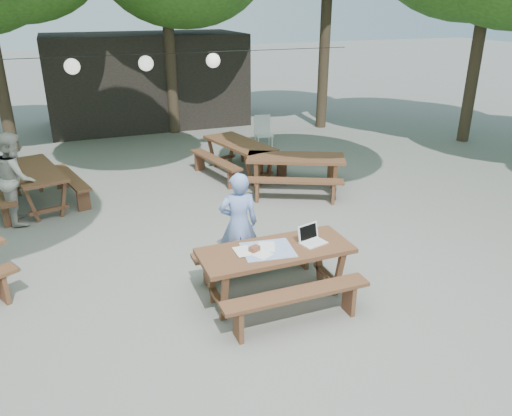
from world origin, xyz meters
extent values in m
plane|color=slate|center=(0.00, 0.00, 0.00)|extent=(80.00, 80.00, 0.00)
cube|color=black|center=(0.50, 10.50, 1.40)|extent=(6.00, 3.00, 2.80)
cube|color=brown|center=(0.19, -0.62, 0.72)|extent=(2.00, 0.80, 0.06)
cube|color=brown|center=(0.19, -1.27, 0.45)|extent=(1.90, 0.28, 0.05)
cube|color=brown|center=(0.19, 0.03, 0.45)|extent=(1.90, 0.28, 0.05)
cube|color=brown|center=(0.19, -0.62, 0.34)|extent=(1.70, 0.70, 0.69)
cube|color=brown|center=(2.23, 3.03, 0.72)|extent=(2.15, 1.59, 0.06)
cube|color=brown|center=(1.95, 2.45, 0.45)|extent=(1.83, 1.07, 0.05)
cube|color=brown|center=(2.51, 3.62, 0.45)|extent=(1.83, 1.07, 0.05)
cube|color=brown|center=(2.23, 3.03, 0.34)|extent=(1.84, 1.37, 0.69)
cube|color=brown|center=(-2.80, 4.11, 0.72)|extent=(1.25, 2.13, 0.06)
cube|color=brown|center=(-2.17, 4.26, 0.45)|extent=(0.72, 1.91, 0.05)
cube|color=brown|center=(-3.43, 3.96, 0.45)|extent=(0.72, 1.91, 0.05)
cube|color=brown|center=(-2.80, 4.11, 0.34)|extent=(1.08, 1.82, 0.69)
cube|color=brown|center=(1.52, 4.51, 0.72)|extent=(1.22, 2.13, 0.06)
cube|color=brown|center=(2.16, 4.66, 0.45)|extent=(0.69, 1.91, 0.05)
cube|color=brown|center=(0.89, 4.37, 0.45)|extent=(0.69, 1.91, 0.05)
cube|color=brown|center=(1.52, 4.51, 0.34)|extent=(1.06, 1.81, 0.69)
imported|color=#7B99E1|center=(-0.01, 0.26, 0.77)|extent=(0.62, 0.47, 1.54)
imported|color=beige|center=(-3.07, 3.44, 0.82)|extent=(0.69, 0.85, 1.64)
cube|color=silver|center=(2.81, 6.22, 0.40)|extent=(0.50, 0.50, 0.04)
cube|color=silver|center=(2.84, 6.42, 0.66)|extent=(0.44, 0.11, 0.48)
cube|color=silver|center=(2.81, 6.22, 0.19)|extent=(0.48, 0.48, 0.38)
cube|color=white|center=(0.72, -0.66, 0.76)|extent=(0.38, 0.30, 0.02)
cube|color=white|center=(0.69, -0.55, 0.88)|extent=(0.33, 0.14, 0.23)
cube|color=black|center=(0.69, -0.56, 0.88)|extent=(0.28, 0.11, 0.19)
cube|color=#3864BF|center=(0.08, -0.62, 0.75)|extent=(0.72, 0.63, 0.01)
cube|color=white|center=(-0.05, -0.68, 0.76)|extent=(0.33, 0.36, 0.00)
cube|color=white|center=(0.10, -0.54, 0.76)|extent=(0.30, 0.35, 0.00)
cube|color=white|center=(-0.23, -0.55, 0.76)|extent=(0.21, 0.30, 0.00)
cube|color=brown|center=(-0.09, -0.60, 0.80)|extent=(0.16, 0.14, 0.06)
cylinder|color=black|center=(0.50, 6.00, 2.60)|extent=(9.00, 0.02, 0.02)
sphere|color=white|center=(-1.80, 6.00, 2.40)|extent=(0.34, 0.34, 0.34)
sphere|color=white|center=(-0.20, 6.00, 2.40)|extent=(0.34, 0.34, 0.34)
sphere|color=white|center=(1.40, 6.00, 2.40)|extent=(0.34, 0.34, 0.34)
cylinder|color=#2D2319|center=(1.00, 9.00, 2.44)|extent=(0.32, 0.32, 4.88)
cylinder|color=#2D2319|center=(5.50, 8.00, 2.52)|extent=(0.32, 0.32, 5.04)
cylinder|color=#2D2319|center=(8.50, 5.00, 2.45)|extent=(0.32, 0.32, 4.91)
camera|label=1|loc=(-2.14, -5.89, 3.72)|focal=35.00mm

